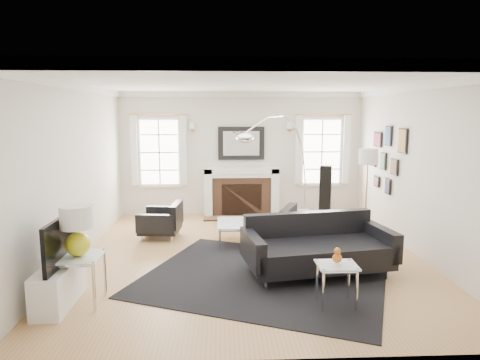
{
  "coord_description": "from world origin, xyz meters",
  "views": [
    {
      "loc": [
        -0.46,
        -6.75,
        2.33
      ],
      "look_at": [
        -0.15,
        0.3,
        1.22
      ],
      "focal_mm": 32.0,
      "sensor_mm": 36.0,
      "label": 1
    }
  ],
  "objects_px": {
    "sofa": "(316,248)",
    "gourd_lamp": "(77,227)",
    "armchair_left": "(163,221)",
    "coffee_table": "(242,224)",
    "armchair_right": "(305,231)",
    "arc_floor_lamp": "(277,165)",
    "fireplace": "(242,193)"
  },
  "relations": [
    {
      "from": "gourd_lamp",
      "to": "arc_floor_lamp",
      "type": "relative_size",
      "value": 0.26
    },
    {
      "from": "armchair_left",
      "to": "gourd_lamp",
      "type": "relative_size",
      "value": 1.41
    },
    {
      "from": "armchair_right",
      "to": "arc_floor_lamp",
      "type": "bearing_deg",
      "value": 100.87
    },
    {
      "from": "fireplace",
      "to": "gourd_lamp",
      "type": "height_order",
      "value": "gourd_lamp"
    },
    {
      "from": "sofa",
      "to": "armchair_left",
      "type": "relative_size",
      "value": 2.56
    },
    {
      "from": "armchair_left",
      "to": "coffee_table",
      "type": "height_order",
      "value": "armchair_left"
    },
    {
      "from": "fireplace",
      "to": "coffee_table",
      "type": "bearing_deg",
      "value": -92.32
    },
    {
      "from": "fireplace",
      "to": "arc_floor_lamp",
      "type": "xyz_separation_m",
      "value": [
        0.67,
        -1.02,
        0.74
      ]
    },
    {
      "from": "gourd_lamp",
      "to": "armchair_right",
      "type": "bearing_deg",
      "value": 31.47
    },
    {
      "from": "armchair_left",
      "to": "arc_floor_lamp",
      "type": "relative_size",
      "value": 0.37
    },
    {
      "from": "arc_floor_lamp",
      "to": "fireplace",
      "type": "bearing_deg",
      "value": 123.6
    },
    {
      "from": "fireplace",
      "to": "coffee_table",
      "type": "relative_size",
      "value": 1.91
    },
    {
      "from": "fireplace",
      "to": "sofa",
      "type": "height_order",
      "value": "fireplace"
    },
    {
      "from": "armchair_right",
      "to": "arc_floor_lamp",
      "type": "relative_size",
      "value": 0.48
    },
    {
      "from": "sofa",
      "to": "gourd_lamp",
      "type": "distance_m",
      "value": 3.31
    },
    {
      "from": "armchair_right",
      "to": "arc_floor_lamp",
      "type": "xyz_separation_m",
      "value": [
        -0.29,
        1.51,
        0.94
      ]
    },
    {
      "from": "fireplace",
      "to": "arc_floor_lamp",
      "type": "height_order",
      "value": "arc_floor_lamp"
    },
    {
      "from": "sofa",
      "to": "armchair_left",
      "type": "bearing_deg",
      "value": 142.21
    },
    {
      "from": "sofa",
      "to": "gourd_lamp",
      "type": "xyz_separation_m",
      "value": [
        -3.13,
        -0.9,
        0.59
      ]
    },
    {
      "from": "armchair_left",
      "to": "coffee_table",
      "type": "xyz_separation_m",
      "value": [
        1.48,
        -0.47,
        0.06
      ]
    },
    {
      "from": "fireplace",
      "to": "armchair_left",
      "type": "height_order",
      "value": "fireplace"
    },
    {
      "from": "fireplace",
      "to": "sofa",
      "type": "distance_m",
      "value": 3.69
    },
    {
      "from": "gourd_lamp",
      "to": "arc_floor_lamp",
      "type": "distance_m",
      "value": 4.5
    },
    {
      "from": "sofa",
      "to": "gourd_lamp",
      "type": "height_order",
      "value": "gourd_lamp"
    },
    {
      "from": "armchair_right",
      "to": "coffee_table",
      "type": "height_order",
      "value": "armchair_right"
    },
    {
      "from": "fireplace",
      "to": "gourd_lamp",
      "type": "xyz_separation_m",
      "value": [
        -2.2,
        -4.47,
        0.43
      ]
    },
    {
      "from": "armchair_left",
      "to": "arc_floor_lamp",
      "type": "distance_m",
      "value": 2.52
    },
    {
      "from": "arc_floor_lamp",
      "to": "gourd_lamp",
      "type": "bearing_deg",
      "value": -129.78
    },
    {
      "from": "sofa",
      "to": "arc_floor_lamp",
      "type": "relative_size",
      "value": 0.95
    },
    {
      "from": "coffee_table",
      "to": "gourd_lamp",
      "type": "distance_m",
      "value": 3.22
    },
    {
      "from": "fireplace",
      "to": "sofa",
      "type": "relative_size",
      "value": 0.76
    },
    {
      "from": "sofa",
      "to": "arc_floor_lamp",
      "type": "distance_m",
      "value": 2.72
    }
  ]
}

